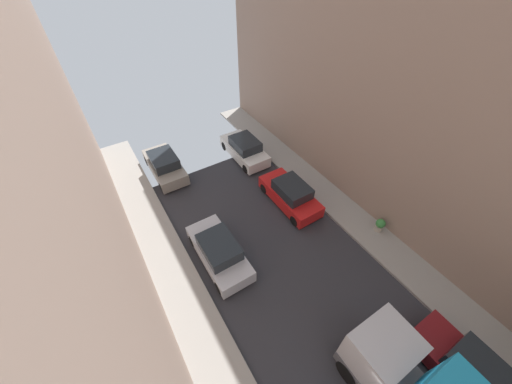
{
  "coord_description": "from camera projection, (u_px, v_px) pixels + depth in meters",
  "views": [
    {
      "loc": [
        -5.39,
        1.15,
        12.68
      ],
      "look_at": [
        1.19,
        11.64,
        0.5
      ],
      "focal_mm": 20.0,
      "sensor_mm": 36.0,
      "label": 1
    }
  ],
  "objects": [
    {
      "name": "parked_car_right_3",
      "position": [
        290.0,
        194.0,
        16.91
      ],
      "size": [
        1.78,
        4.2,
        1.57
      ],
      "color": "red",
      "rests_on": "ground"
    },
    {
      "name": "parked_car_right_2",
      "position": [
        472.0,
        374.0,
        10.33
      ],
      "size": [
        1.78,
        4.2,
        1.57
      ],
      "color": "maroon",
      "rests_on": "ground"
    },
    {
      "name": "parked_car_right_4",
      "position": [
        245.0,
        149.0,
        20.15
      ],
      "size": [
        1.78,
        4.2,
        1.57
      ],
      "color": "white",
      "rests_on": "ground"
    },
    {
      "name": "potted_plant_3",
      "position": [
        380.0,
        225.0,
        15.45
      ],
      "size": [
        0.5,
        0.5,
        0.8
      ],
      "color": "#B2A899",
      "rests_on": "sidewalk_right"
    },
    {
      "name": "sidewalk_right",
      "position": [
        478.0,
        329.0,
        12.08
      ],
      "size": [
        2.0,
        44.0,
        0.15
      ],
      "primitive_type": "cube",
      "color": "gray",
      "rests_on": "ground"
    },
    {
      "name": "parked_car_left_3",
      "position": [
        219.0,
        252.0,
        14.06
      ],
      "size": [
        1.78,
        4.2,
        1.57
      ],
      "color": "silver",
      "rests_on": "ground"
    },
    {
      "name": "parked_car_left_4",
      "position": [
        165.0,
        165.0,
        18.88
      ],
      "size": [
        1.78,
        4.2,
        1.57
      ],
      "color": "gray",
      "rests_on": "ground"
    }
  ]
}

